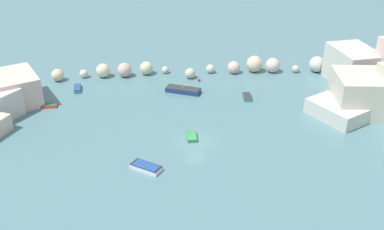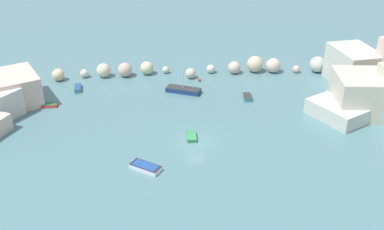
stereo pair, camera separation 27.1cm
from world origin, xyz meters
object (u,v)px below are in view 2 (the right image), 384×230
Objects in this scene: moored_boat_0 at (49,105)px; moored_boat_4 at (191,137)px; moored_boat_3 at (146,167)px; moored_boat_2 at (183,90)px; moored_boat_5 at (78,88)px; channel_buoy at (199,80)px; moored_boat_1 at (247,97)px.

moored_boat_4 is (20.10, -10.59, 0.03)m from moored_boat_0.
moored_boat_4 is at bearing -97.77° from moored_boat_3.
moored_boat_2 is 21.25m from moored_boat_3.
moored_boat_4 is (0.21, -13.97, -0.15)m from moored_boat_2.
moored_boat_0 is 6.48m from moored_boat_5.
channel_buoy is 18.27m from moored_boat_4.
moored_boat_2 is at bearing -71.45° from moored_boat_3.
moored_boat_5 is at bearing 57.99° from moored_boat_0.
moored_boat_1 is 26.59m from moored_boat_5.
moored_boat_3 is at bearing 97.19° from moored_boat_2.
moored_boat_0 is at bearing -37.68° from moored_boat_5.
channel_buoy is at bearing -102.71° from moored_boat_2.
moored_boat_0 is at bearing -16.34° from moored_boat_3.
moored_boat_3 reaches higher than moored_boat_5.
moored_boat_3 reaches higher than moored_boat_1.
channel_buoy is 9.74m from moored_boat_1.
moored_boat_5 is at bearing 14.97° from moored_boat_2.
moored_boat_0 reaches higher than channel_buoy.
channel_buoy is 0.19× the size of moored_boat_4.
moored_boat_2 is at bearing -103.45° from moored_boat_1.
moored_boat_3 is (-5.58, -20.51, -0.09)m from moored_boat_2.
moored_boat_1 is 1.07× the size of moored_boat_4.
moored_boat_5 is (-16.54, 2.16, -0.12)m from moored_boat_2.
channel_buoy is 0.08× the size of moored_boat_2.
channel_buoy is 19.52m from moored_boat_5.
moored_boat_2 is (-9.54, 3.00, 0.15)m from moored_boat_1.
moored_boat_3 reaches higher than channel_buoy.
moored_boat_1 is at bearing -175.06° from moored_boat_2.
channel_buoy is at bearing -132.86° from moored_boat_1.
moored_boat_1 is at bearing -40.08° from moored_boat_4.
moored_boat_2 is 1.92× the size of moored_boat_5.
moored_boat_2 is at bearing 8.76° from moored_boat_0.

